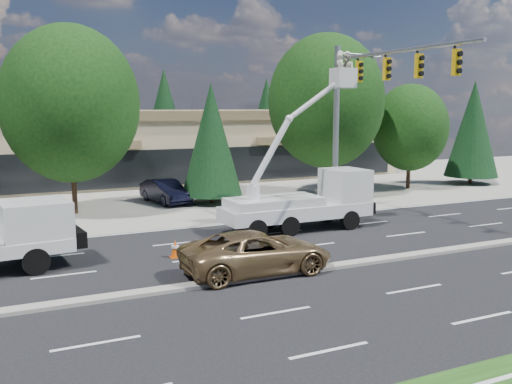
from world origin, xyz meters
TOP-DOWN VIEW (x-y plane):
  - ground at (0.00, 0.00)m, footprint 140.00×140.00m
  - concrete_apron at (0.00, 20.00)m, footprint 140.00×22.00m
  - road_median at (0.00, 0.00)m, footprint 120.00×0.55m
  - strip_mall at (0.00, 29.97)m, footprint 50.40×15.40m
  - tree_front_d at (-3.00, 15.00)m, footprint 7.32×7.32m
  - tree_front_e at (5.00, 15.00)m, footprint 3.66×3.66m
  - tree_front_f at (13.00, 15.00)m, footprint 7.58×7.58m
  - tree_front_g at (20.00, 15.00)m, footprint 5.34×5.34m
  - tree_front_h at (26.00, 15.00)m, footprint 3.93×3.93m
  - tree_back_b at (-4.00, 42.00)m, footprint 5.11×5.11m
  - tree_back_c at (10.00, 42.00)m, footprint 4.94×4.94m
  - tree_back_d at (22.00, 42.00)m, footprint 4.60×4.60m
  - signal_mast at (10.03, 7.04)m, footprint 2.76×10.16m
  - bucket_truck at (6.67, 6.20)m, footprint 7.57×2.41m
  - traffic_cone_b at (-0.78, 3.85)m, footprint 0.40×0.40m
  - traffic_cone_c at (0.02, 3.62)m, footprint 0.40×0.40m
  - minivan at (1.19, 0.60)m, footprint 5.40×2.51m
  - parked_car_east at (2.48, 16.32)m, footprint 2.24×4.56m

SIDE VIEW (x-z plane):
  - ground at x=0.00m, z-range 0.00..0.00m
  - concrete_apron at x=0.00m, z-range 0.00..0.01m
  - road_median at x=0.00m, z-range 0.00..0.12m
  - traffic_cone_b at x=-0.78m, z-range -0.01..0.69m
  - traffic_cone_c at x=0.02m, z-range -0.01..0.69m
  - parked_car_east at x=2.48m, z-range 0.00..1.44m
  - minivan at x=1.19m, z-range 0.00..1.50m
  - bucket_truck at x=6.67m, z-range -2.40..6.01m
  - strip_mall at x=0.00m, z-range 0.08..5.58m
  - tree_front_e at x=5.00m, z-range 0.26..7.47m
  - tree_front_h at x=26.00m, z-range 0.28..8.02m
  - tree_front_g at x=20.00m, z-range 0.63..8.04m
  - tree_back_d at x=22.00m, z-range 0.33..9.39m
  - tree_back_c at x=10.00m, z-range 0.36..10.10m
  - tree_back_b at x=-4.00m, z-range 0.37..10.43m
  - tree_front_d at x=-3.00m, z-range 0.87..11.02m
  - signal_mast at x=10.03m, z-range 1.56..10.56m
  - tree_front_f at x=13.00m, z-range 0.90..11.42m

